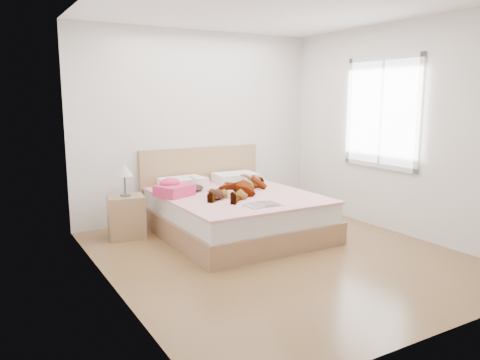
{
  "coord_description": "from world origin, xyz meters",
  "views": [
    {
      "loc": [
        -2.82,
        -3.99,
        1.69
      ],
      "look_at": [
        0.0,
        0.85,
        0.7
      ],
      "focal_mm": 35.0,
      "sensor_mm": 36.0,
      "label": 1
    }
  ],
  "objects_px": {
    "phone": "(193,178)",
    "towel": "(174,189)",
    "plush_toy": "(216,194)",
    "coffee_mug": "(230,194)",
    "magazine": "(263,205)",
    "nightstand": "(126,213)",
    "bed": "(233,211)",
    "woman": "(242,184)"
  },
  "relations": [
    {
      "from": "woman",
      "to": "plush_toy",
      "type": "relative_size",
      "value": 6.15
    },
    {
      "from": "nightstand",
      "to": "magazine",
      "type": "bearing_deg",
      "value": -46.11
    },
    {
      "from": "bed",
      "to": "nightstand",
      "type": "xyz_separation_m",
      "value": [
        -1.23,
        0.45,
        0.03
      ]
    },
    {
      "from": "phone",
      "to": "towel",
      "type": "relative_size",
      "value": 0.16
    },
    {
      "from": "phone",
      "to": "magazine",
      "type": "height_order",
      "value": "phone"
    },
    {
      "from": "coffee_mug",
      "to": "nightstand",
      "type": "distance_m",
      "value": 1.3
    },
    {
      "from": "nightstand",
      "to": "woman",
      "type": "bearing_deg",
      "value": -18.33
    },
    {
      "from": "magazine",
      "to": "nightstand",
      "type": "relative_size",
      "value": 0.44
    },
    {
      "from": "bed",
      "to": "nightstand",
      "type": "bearing_deg",
      "value": 159.9
    },
    {
      "from": "phone",
      "to": "towel",
      "type": "xyz_separation_m",
      "value": [
        -0.35,
        -0.2,
        -0.07
      ]
    },
    {
      "from": "bed",
      "to": "towel",
      "type": "height_order",
      "value": "bed"
    },
    {
      "from": "magazine",
      "to": "nightstand",
      "type": "xyz_separation_m",
      "value": [
        -1.19,
        1.23,
        -0.22
      ]
    },
    {
      "from": "phone",
      "to": "plush_toy",
      "type": "bearing_deg",
      "value": -131.71
    },
    {
      "from": "towel",
      "to": "phone",
      "type": "bearing_deg",
      "value": 29.7
    },
    {
      "from": "bed",
      "to": "towel",
      "type": "relative_size",
      "value": 3.98
    },
    {
      "from": "phone",
      "to": "nightstand",
      "type": "height_order",
      "value": "nightstand"
    },
    {
      "from": "woman",
      "to": "towel",
      "type": "distance_m",
      "value": 0.87
    },
    {
      "from": "phone",
      "to": "towel",
      "type": "distance_m",
      "value": 0.41
    },
    {
      "from": "towel",
      "to": "magazine",
      "type": "bearing_deg",
      "value": -55.84
    },
    {
      "from": "towel",
      "to": "nightstand",
      "type": "xyz_separation_m",
      "value": [
        -0.52,
        0.25,
        -0.3
      ]
    },
    {
      "from": "towel",
      "to": "magazine",
      "type": "relative_size",
      "value": 1.31
    },
    {
      "from": "magazine",
      "to": "nightstand",
      "type": "height_order",
      "value": "nightstand"
    },
    {
      "from": "bed",
      "to": "magazine",
      "type": "height_order",
      "value": "bed"
    },
    {
      "from": "plush_toy",
      "to": "nightstand",
      "type": "bearing_deg",
      "value": 141.27
    },
    {
      "from": "magazine",
      "to": "coffee_mug",
      "type": "height_order",
      "value": "coffee_mug"
    },
    {
      "from": "plush_toy",
      "to": "towel",
      "type": "bearing_deg",
      "value": 128.22
    },
    {
      "from": "towel",
      "to": "nightstand",
      "type": "relative_size",
      "value": 0.57
    },
    {
      "from": "phone",
      "to": "magazine",
      "type": "distance_m",
      "value": 1.23
    },
    {
      "from": "bed",
      "to": "magazine",
      "type": "xyz_separation_m",
      "value": [
        -0.05,
        -0.78,
        0.24
      ]
    },
    {
      "from": "magazine",
      "to": "towel",
      "type": "bearing_deg",
      "value": 124.16
    },
    {
      "from": "plush_toy",
      "to": "woman",
      "type": "bearing_deg",
      "value": 26.39
    },
    {
      "from": "phone",
      "to": "bed",
      "type": "xyz_separation_m",
      "value": [
        0.36,
        -0.4,
        -0.4
      ]
    },
    {
      "from": "phone",
      "to": "plush_toy",
      "type": "xyz_separation_m",
      "value": [
        0.0,
        -0.65,
        -0.09
      ]
    },
    {
      "from": "magazine",
      "to": "plush_toy",
      "type": "bearing_deg",
      "value": 120.42
    },
    {
      "from": "woman",
      "to": "nightstand",
      "type": "relative_size",
      "value": 1.64
    },
    {
      "from": "phone",
      "to": "towel",
      "type": "bearing_deg",
      "value": 167.72
    },
    {
      "from": "towel",
      "to": "coffee_mug",
      "type": "distance_m",
      "value": 0.71
    },
    {
      "from": "phone",
      "to": "coffee_mug",
      "type": "height_order",
      "value": "phone"
    },
    {
      "from": "phone",
      "to": "magazine",
      "type": "xyz_separation_m",
      "value": [
        0.32,
        -1.18,
        -0.15
      ]
    },
    {
      "from": "plush_toy",
      "to": "nightstand",
      "type": "xyz_separation_m",
      "value": [
        -0.87,
        0.7,
        -0.27
      ]
    },
    {
      "from": "bed",
      "to": "plush_toy",
      "type": "xyz_separation_m",
      "value": [
        -0.36,
        -0.25,
        0.3
      ]
    },
    {
      "from": "phone",
      "to": "bed",
      "type": "height_order",
      "value": "bed"
    }
  ]
}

